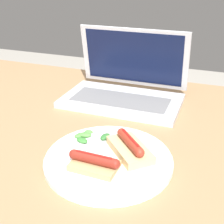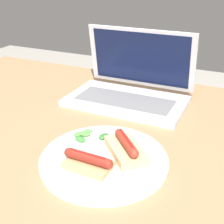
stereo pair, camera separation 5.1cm
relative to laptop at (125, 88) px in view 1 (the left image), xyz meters
The scene contains 6 objects.
desk 0.23m from the laptop, 118.01° to the right, with size 1.23×0.79×0.77m.
laptop is the anchor object (origin of this frame).
plate 0.35m from the laptop, 77.56° to the right, with size 0.27×0.27×0.02m.
sausage_toast_left 0.39m from the laptop, 80.97° to the right, with size 0.11×0.06×0.03m.
sausage_toast_middle 0.32m from the laptop, 69.87° to the right, with size 0.13×0.13×0.04m.
salad_pile 0.28m from the laptop, 89.61° to the right, with size 0.09×0.07×0.01m.
Camera 1 is at (0.36, -0.68, 1.16)m, focal length 50.00 mm.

